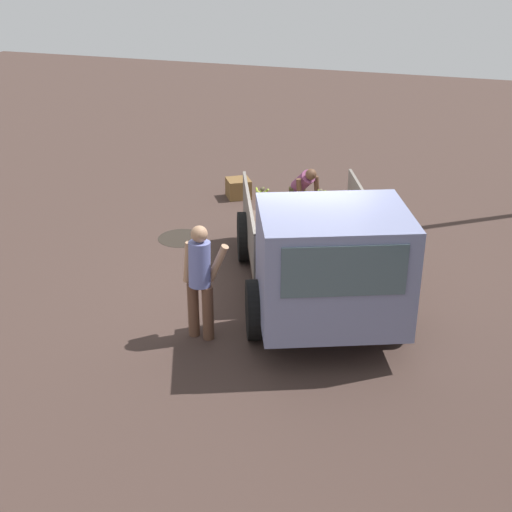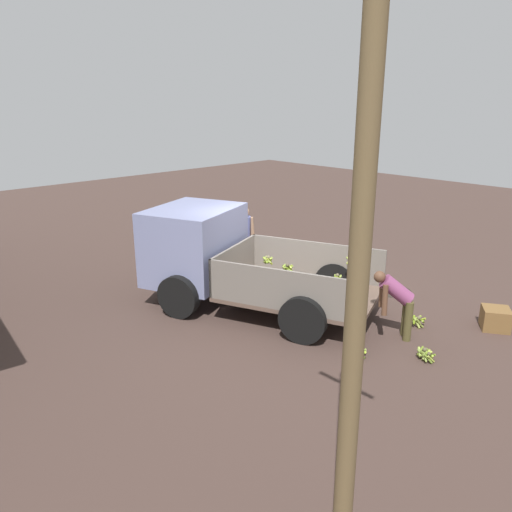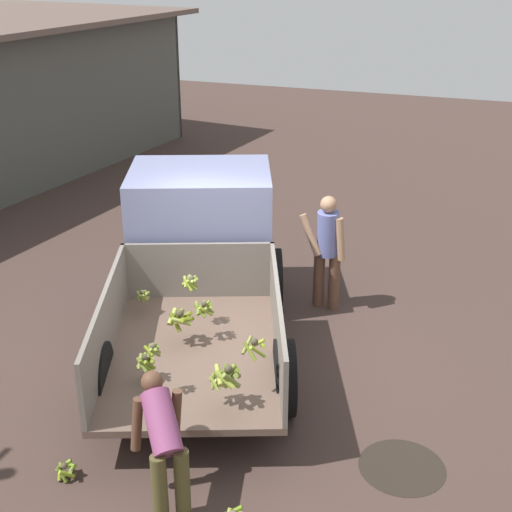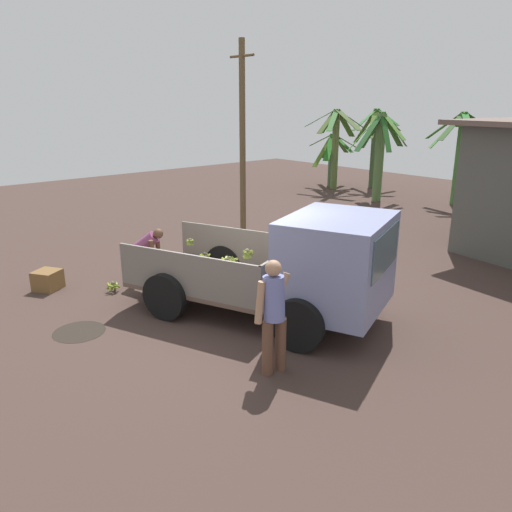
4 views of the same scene
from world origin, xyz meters
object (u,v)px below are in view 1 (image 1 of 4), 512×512
Objects in this scene: banana_bunch_on_ground_3 at (357,226)px; banana_bunch_on_ground_0 at (268,214)px; banana_bunch_on_ground_1 at (330,207)px; cargo_truck at (327,261)px; person_worker_loading at (302,190)px; person_foreground_visitor at (200,277)px; banana_bunch_on_ground_2 at (327,208)px; wooden_crate_0 at (238,188)px.

banana_bunch_on_ground_0 is at bearing -92.12° from banana_bunch_on_ground_3.
banana_bunch_on_ground_1 is (-0.76, 1.07, -0.03)m from banana_bunch_on_ground_0.
cargo_truck is 3.75m from person_worker_loading.
person_foreground_visitor is at bearing -45.70° from person_worker_loading.
banana_bunch_on_ground_2 reaches higher than banana_bunch_on_ground_3.
wooden_crate_0 is (-4.63, -2.86, -0.83)m from cargo_truck.
cargo_truck reaches higher than banana_bunch_on_ground_0.
person_worker_loading is at bearing -88.66° from banana_bunch_on_ground_3.
banana_bunch_on_ground_3 is (-4.32, 1.42, -0.81)m from person_foreground_visitor.
banana_bunch_on_ground_2 is at bearing -0.72° from person_foreground_visitor.
banana_bunch_on_ground_2 is 2.00m from wooden_crate_0.
banana_bunch_on_ground_1 is 0.50× the size of wooden_crate_0.
banana_bunch_on_ground_2 is (-0.76, 0.33, -0.62)m from person_worker_loading.
banana_bunch_on_ground_3 is (0.73, 0.74, -0.00)m from banana_bunch_on_ground_2.
wooden_crate_0 is (-5.40, -1.29, -0.72)m from person_foreground_visitor.
wooden_crate_0 is (-1.10, -1.64, -0.53)m from person_worker_loading.
cargo_truck reaches higher than wooden_crate_0.
cargo_truck reaches higher than banana_bunch_on_ground_1.
banana_bunch_on_ground_2 is (-4.29, -0.89, -0.92)m from cargo_truck.
cargo_truck reaches higher than person_foreground_visitor.
person_worker_loading is (-4.29, 0.35, -0.19)m from person_foreground_visitor.
person_foreground_visitor is at bearing -85.55° from cargo_truck.
wooden_crate_0 is at bearing -111.73° from banana_bunch_on_ground_3.
cargo_truck is 3.68m from banana_bunch_on_ground_3.
banana_bunch_on_ground_1 is at bearing -140.08° from banana_bunch_on_ground_3.
banana_bunch_on_ground_2 is (-0.66, 1.03, -0.02)m from banana_bunch_on_ground_0.
banana_bunch_on_ground_1 is 1.08m from banana_bunch_on_ground_3.
banana_bunch_on_ground_2 is (-5.05, 0.68, -0.81)m from person_foreground_visitor.
cargo_truck is 4.47m from banana_bunch_on_ground_2.
person_foreground_visitor reaches higher than banana_bunch_on_ground_3.
banana_bunch_on_ground_3 reaches higher than banana_bunch_on_ground_1.
wooden_crate_0 is at bearing -164.96° from person_worker_loading.
cargo_truck is at bearing 10.89° from banana_bunch_on_ground_1.
person_foreground_visitor reaches higher than banana_bunch_on_ground_2.
person_worker_loading is at bearing 2.30° from person_foreground_visitor.
banana_bunch_on_ground_0 is (-0.09, -0.70, -0.60)m from person_worker_loading.
person_worker_loading is at bearing 177.60° from cargo_truck.
banana_bunch_on_ground_3 is at bearing 50.35° from person_worker_loading.
wooden_crate_0 reaches higher than banana_bunch_on_ground_1.
wooden_crate_0 is at bearing -169.79° from cargo_truck.
banana_bunch_on_ground_2 is (0.10, -0.04, 0.01)m from banana_bunch_on_ground_1.
banana_bunch_on_ground_2 is at bearing 122.85° from banana_bunch_on_ground_0.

